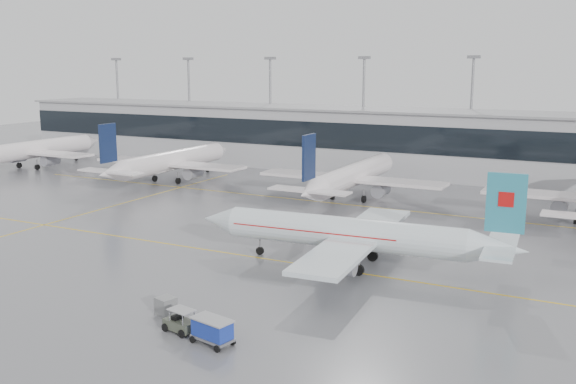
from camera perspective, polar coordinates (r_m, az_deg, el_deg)
The scene contains 15 objects.
ground at distance 71.65m, azimuth -4.39°, elevation -5.58°, with size 320.00×320.00×0.00m, color slate.
taxi_line_main at distance 71.65m, azimuth -4.39°, elevation -5.57°, with size 120.00×0.25×0.01m, color yellow.
taxi_line_north at distance 97.68m, azimuth 4.80°, elevation -1.06°, with size 120.00×0.25×0.01m, color yellow.
taxi_line_cross at distance 100.85m, azimuth -14.57°, elevation -1.00°, with size 0.25×60.00×0.01m, color yellow.
terminal at distance 126.56m, azimuth 10.37°, elevation 4.33°, with size 180.00×15.00×12.00m, color #A7A7AB.
terminal_glass at distance 119.23m, azimuth 9.34°, elevation 4.68°, with size 180.00×0.20×5.00m, color black.
terminal_roof at distance 126.00m, azimuth 10.47°, elevation 7.13°, with size 182.00×16.00×0.40m, color gray.
light_masts at distance 131.68m, azimuth 11.25°, elevation 7.77°, with size 156.40×1.00×22.60m.
air_canada_jet at distance 66.76m, azimuth 6.01°, elevation -3.81°, with size 35.06×27.70×10.84m.
parked_jet_a at distance 141.43m, azimuth -21.83°, elevation 3.48°, with size 29.64×36.96×11.72m.
parked_jet_b at distance 117.52m, azimuth -10.46°, elevation 2.69°, with size 29.64×36.96×11.72m.
parked_jet_c at distance 100.35m, azimuth 5.64°, elevation 1.40°, with size 29.64×36.96×11.72m.
baggage_tug at distance 52.09m, azimuth -9.56°, elevation -11.47°, with size 4.01×2.14×1.90m.
baggage_cart at distance 49.44m, azimuth -6.75°, elevation -12.02°, with size 3.54×2.44×2.01m.
gse_unit at distance 55.68m, azimuth -10.80°, elevation -9.91°, with size 1.49×1.38×1.49m, color slate.
Camera 1 is at (35.95, -58.48, 20.53)m, focal length 40.00 mm.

